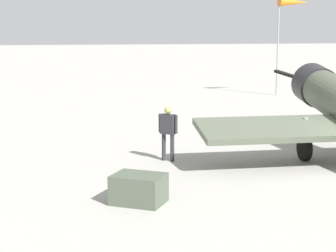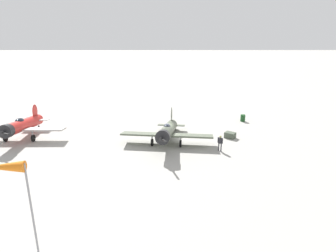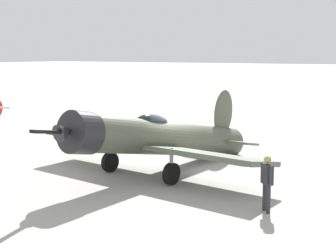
# 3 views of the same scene
# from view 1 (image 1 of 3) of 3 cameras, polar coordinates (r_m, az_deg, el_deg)

# --- Properties ---
(ground_crew_mechanic) EXTENTS (0.51, 0.49, 1.70)m
(ground_crew_mechanic) POSITION_cam_1_polar(r_m,az_deg,el_deg) (17.23, -0.00, -0.22)
(ground_crew_mechanic) COLOR #2D2D33
(ground_crew_mechanic) RESTS_ON ground_plane
(equipment_crate) EXTENTS (1.42, 1.47, 0.68)m
(equipment_crate) POSITION_cam_1_polar(r_m,az_deg,el_deg) (13.08, -3.01, -6.43)
(equipment_crate) COLOR #4C5647
(equipment_crate) RESTS_ON ground_plane
(windsock_mast) EXTENTS (0.63, 2.17, 6.20)m
(windsock_mast) POSITION_cam_1_polar(r_m,az_deg,el_deg) (37.21, 12.59, 11.87)
(windsock_mast) COLOR gray
(windsock_mast) RESTS_ON ground_plane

